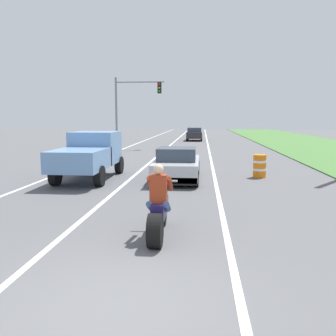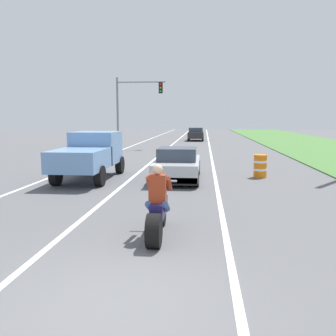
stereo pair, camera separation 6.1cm
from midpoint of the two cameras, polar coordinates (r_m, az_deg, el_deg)
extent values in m
plane|color=#565659|center=(5.49, -8.96, -20.38)|extent=(160.00, 160.00, 0.00)
cube|color=white|center=(25.69, -9.47, 1.89)|extent=(0.14, 120.00, 0.01)
cube|color=white|center=(24.82, 6.81, 1.73)|extent=(0.14, 120.00, 0.01)
cube|color=white|center=(25.00, -1.47, 1.83)|extent=(0.14, 120.00, 0.01)
cylinder|color=black|center=(7.46, -1.96, -9.69)|extent=(0.28, 0.69, 0.69)
cylinder|color=black|center=(8.94, -0.64, -6.94)|extent=(0.12, 0.63, 0.63)
cube|color=#1E194C|center=(8.17, -1.20, -6.21)|extent=(0.28, 1.10, 0.36)
cylinder|color=#B2B2B7|center=(8.78, -0.70, -4.75)|extent=(0.08, 0.36, 0.73)
cylinder|color=#A5A5AA|center=(8.68, -0.72, -2.01)|extent=(0.70, 0.05, 0.05)
cube|color=#993319|center=(7.85, -1.41, -3.21)|extent=(0.36, 0.24, 0.60)
sphere|color=beige|center=(7.78, -1.42, -0.17)|extent=(0.22, 0.22, 0.22)
cylinder|color=#384C7A|center=(7.98, -2.66, -5.96)|extent=(0.14, 0.47, 0.32)
cylinder|color=#993319|center=(8.16, -2.69, -2.43)|extent=(0.10, 0.51, 0.40)
cylinder|color=#384C7A|center=(7.94, -0.08, -6.02)|extent=(0.14, 0.47, 0.32)
cylinder|color=#993319|center=(8.11, 0.39, -2.49)|extent=(0.10, 0.51, 0.40)
cube|color=#B7B7BC|center=(15.48, 1.62, 0.12)|extent=(1.80, 4.30, 0.64)
cube|color=#333D4C|center=(15.21, 1.58, 2.19)|extent=(1.56, 1.70, 0.52)
cube|color=black|center=(13.49, 1.01, -2.04)|extent=(1.76, 0.20, 0.28)
cylinder|color=black|center=(17.16, -0.68, 0.17)|extent=(0.24, 0.64, 0.64)
cylinder|color=black|center=(17.06, 4.67, 0.11)|extent=(0.24, 0.64, 0.64)
cylinder|color=black|center=(14.01, -2.11, -1.54)|extent=(0.24, 0.64, 0.64)
cylinder|color=black|center=(13.89, 4.45, -1.64)|extent=(0.24, 0.64, 0.64)
cube|color=#6B93C6|center=(16.77, -10.94, 3.16)|extent=(1.90, 2.10, 1.40)
cube|color=#333D4C|center=(17.08, -10.64, 4.54)|extent=(1.67, 0.29, 0.57)
cube|color=#6B93C6|center=(14.66, -13.40, 1.27)|extent=(1.90, 2.70, 0.80)
cylinder|color=black|center=(17.88, -12.82, 0.55)|extent=(0.28, 0.80, 0.80)
cylinder|color=black|center=(17.41, -7.37, 0.49)|extent=(0.28, 0.80, 0.80)
cylinder|color=black|center=(14.77, -16.90, -1.08)|extent=(0.28, 0.80, 0.80)
cylinder|color=black|center=(14.20, -10.40, -1.22)|extent=(0.28, 0.80, 0.80)
cylinder|color=gray|center=(32.15, -7.76, 8.42)|extent=(0.18, 0.18, 6.00)
cylinder|color=gray|center=(31.88, -4.14, 13.16)|extent=(4.13, 0.12, 0.12)
cube|color=black|center=(31.60, -1.08, 12.32)|extent=(0.32, 0.24, 0.90)
sphere|color=red|center=(31.49, -1.12, 12.85)|extent=(0.16, 0.16, 0.16)
sphere|color=orange|center=(31.46, -1.11, 12.34)|extent=(0.16, 0.16, 0.16)
sphere|color=green|center=(31.44, -1.11, 11.83)|extent=(0.16, 0.16, 0.16)
cylinder|color=orange|center=(16.54, 14.21, 0.28)|extent=(0.56, 0.56, 1.00)
cylinder|color=white|center=(16.52, 14.23, 0.97)|extent=(0.58, 0.58, 0.10)
cylinder|color=white|center=(16.56, 14.19, -0.23)|extent=(0.58, 0.58, 0.10)
cube|color=#262628|center=(42.65, 4.38, 5.13)|extent=(1.76, 4.00, 0.70)
cube|color=#333D4C|center=(42.43, 4.39, 5.93)|extent=(1.56, 2.00, 0.50)
cylinder|color=black|center=(44.09, 3.38, 4.77)|extent=(0.20, 0.60, 0.60)
cylinder|color=black|center=(44.06, 5.46, 4.74)|extent=(0.20, 0.60, 0.60)
cylinder|color=black|center=(41.30, 3.22, 4.57)|extent=(0.20, 0.60, 0.60)
cylinder|color=black|center=(41.26, 5.45, 4.54)|extent=(0.20, 0.60, 0.60)
camera|label=1|loc=(0.03, -89.85, 0.02)|focal=39.31mm
camera|label=2|loc=(0.03, 90.15, -0.02)|focal=39.31mm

